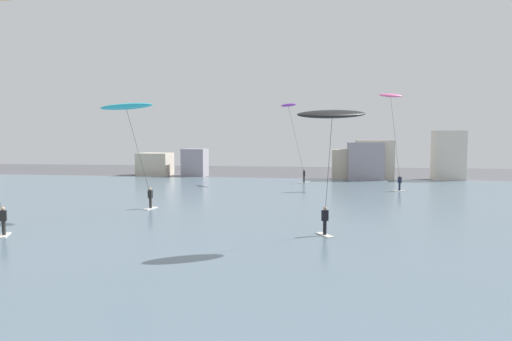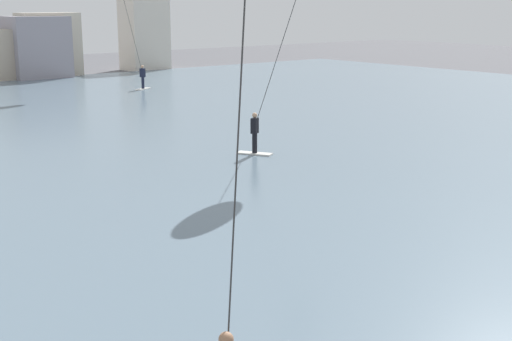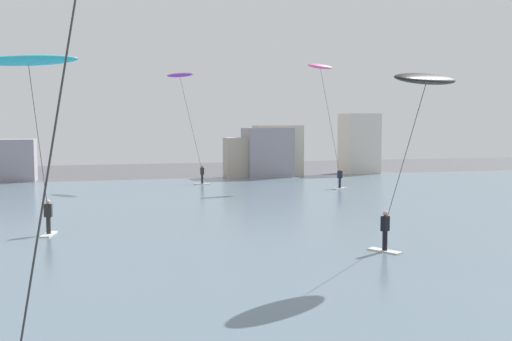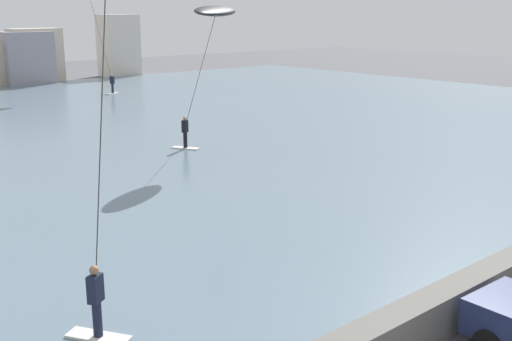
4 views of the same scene
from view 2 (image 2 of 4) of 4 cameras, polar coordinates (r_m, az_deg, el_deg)
The scene contains 1 object.
water_bay at distance 32.00m, azimuth -16.28°, elevation 2.24°, with size 84.00×52.00×0.10m, color slate.
Camera 2 is at (-12.23, 1.26, 5.88)m, focal length 49.82 mm.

